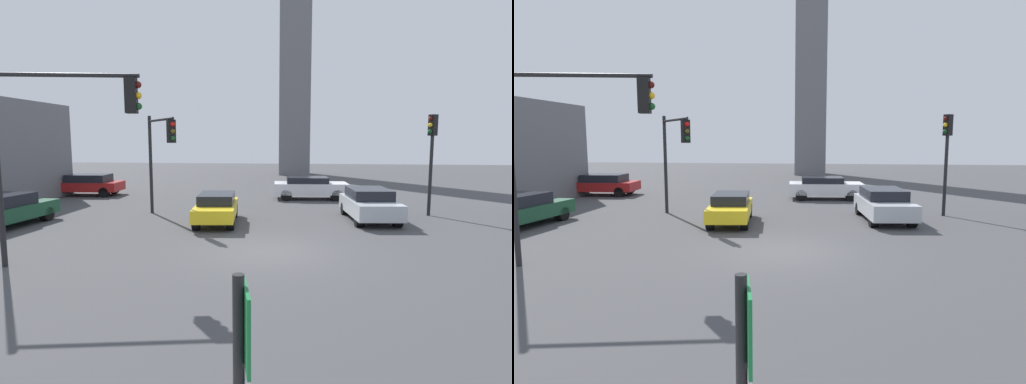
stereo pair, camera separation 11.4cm
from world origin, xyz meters
The scene contains 9 objects.
ground_plane centered at (0.00, 0.00, 0.00)m, with size 103.13×103.13×0.00m, color #424244.
traffic_light_0 centered at (-5.55, 5.40, 3.46)m, with size 2.18×2.75×4.86m.
traffic_light_1 centered at (-5.78, -2.18, 4.11)m, with size 4.12×0.94×5.68m.
traffic_light_2 centered at (7.18, 7.42, 3.42)m, with size 0.48×0.45×4.88m.
car_0 centered at (1.51, 12.56, 0.76)m, with size 4.64×2.29×1.39m.
car_1 centered at (4.11, 5.91, 0.76)m, with size 2.40×4.50×1.46m.
car_2 centered at (-2.73, 4.46, 0.71)m, with size 2.15×4.25×1.31m.
car_3 centered at (-11.54, 2.48, 0.75)m, with size 2.37×4.92×1.41m.
car_4 centered at (-13.25, 12.69, 0.75)m, with size 4.72×2.39×1.41m.
Camera 1 is at (1.03, -13.35, 3.67)m, focal length 29.05 mm.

